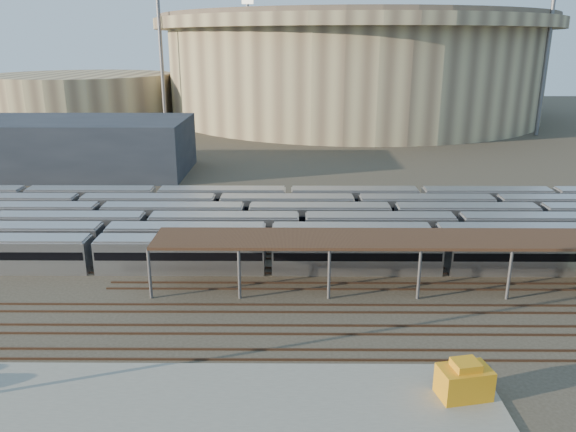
% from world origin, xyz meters
% --- Properties ---
extents(ground, '(420.00, 420.00, 0.00)m').
position_xyz_m(ground, '(0.00, 0.00, 0.00)').
color(ground, '#383026').
rests_on(ground, ground).
extents(apron, '(50.00, 9.00, 0.20)m').
position_xyz_m(apron, '(-5.00, -15.00, 0.10)').
color(apron, gray).
rests_on(apron, ground).
extents(subway_trains, '(123.30, 23.90, 3.60)m').
position_xyz_m(subway_trains, '(2.20, 18.50, 1.80)').
color(subway_trains, '#AEAFB3').
rests_on(subway_trains, ground).
extents(inspection_shed, '(60.30, 6.00, 5.30)m').
position_xyz_m(inspection_shed, '(22.00, 4.00, 4.98)').
color(inspection_shed, slate).
rests_on(inspection_shed, ground).
extents(empty_tracks, '(170.00, 9.62, 0.18)m').
position_xyz_m(empty_tracks, '(0.00, -5.00, 0.09)').
color(empty_tracks, '#4C3323').
rests_on(empty_tracks, ground).
extents(stadium, '(124.00, 124.00, 32.50)m').
position_xyz_m(stadium, '(25.00, 140.00, 16.47)').
color(stadium, tan).
rests_on(stadium, ground).
extents(secondary_arena, '(56.00, 56.00, 14.00)m').
position_xyz_m(secondary_arena, '(-60.00, 130.00, 7.00)').
color(secondary_arena, tan).
rests_on(secondary_arena, ground).
extents(service_building, '(42.00, 20.00, 10.00)m').
position_xyz_m(service_building, '(-35.00, 55.00, 5.00)').
color(service_building, '#1E232D').
rests_on(service_building, ground).
extents(floodlight_0, '(4.00, 1.00, 38.40)m').
position_xyz_m(floodlight_0, '(-30.00, 110.00, 20.65)').
color(floodlight_0, slate).
rests_on(floodlight_0, ground).
extents(floodlight_2, '(4.00, 1.00, 38.40)m').
position_xyz_m(floodlight_2, '(70.00, 100.00, 20.65)').
color(floodlight_2, slate).
rests_on(floodlight_2, ground).
extents(floodlight_3, '(4.00, 1.00, 38.40)m').
position_xyz_m(floodlight_3, '(-10.00, 160.00, 20.65)').
color(floodlight_3, slate).
rests_on(floodlight_3, ground).
extents(yellow_equipment, '(3.85, 2.83, 2.18)m').
position_xyz_m(yellow_equipment, '(17.48, -14.48, 1.29)').
color(yellow_equipment, orange).
rests_on(yellow_equipment, apron).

